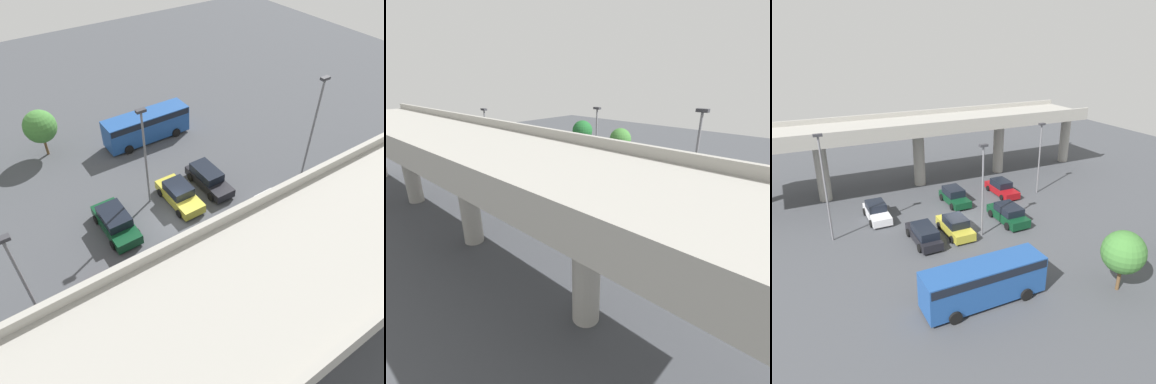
# 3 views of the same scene
# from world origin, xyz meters

# --- Properties ---
(ground_plane) EXTENTS (90.70, 90.70, 0.00)m
(ground_plane) POSITION_xyz_m (0.00, 0.00, 0.00)
(ground_plane) COLOR #424449
(highway_overpass) EXTENTS (43.62, 7.56, 7.97)m
(highway_overpass) POSITION_xyz_m (0.00, 11.18, 6.43)
(highway_overpass) COLOR #9E9B93
(highway_overpass) RESTS_ON ground_plane
(parked_car_0) EXTENTS (2.04, 4.54, 1.59)m
(parked_car_0) POSITION_xyz_m (-6.77, 4.30, 0.73)
(parked_car_0) COLOR silver
(parked_car_0) RESTS_ON ground_plane
(parked_car_1) EXTENTS (1.98, 4.71, 1.59)m
(parked_car_1) POSITION_xyz_m (-4.30, -1.92, 0.77)
(parked_car_1) COLOR black
(parked_car_1) RESTS_ON ground_plane
(parked_car_2) EXTENTS (2.11, 4.60, 1.61)m
(parked_car_2) POSITION_xyz_m (-1.29, -1.62, 0.74)
(parked_car_2) COLOR gold
(parked_car_2) RESTS_ON ground_plane
(parked_car_3) EXTENTS (2.08, 4.35, 1.63)m
(parked_car_3) POSITION_xyz_m (1.37, 4.43, 0.77)
(parked_car_3) COLOR #0C381E
(parked_car_3) RESTS_ON ground_plane
(parked_car_4) EXTENTS (2.19, 4.76, 1.64)m
(parked_car_4) POSITION_xyz_m (4.14, -1.61, 0.78)
(parked_car_4) COLOR #0C381E
(parked_car_4) RESTS_ON ground_plane
(parked_car_5) EXTENTS (2.00, 4.78, 1.57)m
(parked_car_5) POSITION_xyz_m (7.10, 4.45, 0.72)
(parked_car_5) COLOR maroon
(parked_car_5) RESTS_ON ground_plane
(shuttle_bus) EXTENTS (8.20, 2.57, 2.75)m
(shuttle_bus) POSITION_xyz_m (-3.45, -10.76, 1.64)
(shuttle_bus) COLOR #1E478C
(shuttle_bus) RESTS_ON ground_plane
(lamp_post_near_aisle) EXTENTS (0.70, 0.35, 7.79)m
(lamp_post_near_aisle) POSITION_xyz_m (10.86, 3.07, 4.58)
(lamp_post_near_aisle) COLOR slate
(lamp_post_near_aisle) RESTS_ON ground_plane
(lamp_post_mid_lot) EXTENTS (0.70, 0.35, 9.20)m
(lamp_post_mid_lot) POSITION_xyz_m (-11.17, 1.85, 5.30)
(lamp_post_mid_lot) COLOR slate
(lamp_post_mid_lot) RESTS_ON ground_plane
(lamp_post_by_overpass) EXTENTS (0.70, 0.35, 8.17)m
(lamp_post_by_overpass) POSITION_xyz_m (0.65, -2.93, 4.78)
(lamp_post_by_overpass) COLOR slate
(lamp_post_by_overpass) RESTS_ON ground_plane
(tree_front_left) EXTENTS (2.90, 2.90, 4.38)m
(tree_front_left) POSITION_xyz_m (5.35, -13.69, 2.93)
(tree_front_left) COLOR brown
(tree_front_left) RESTS_ON ground_plane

